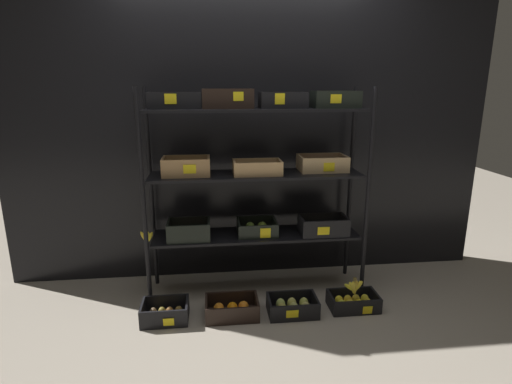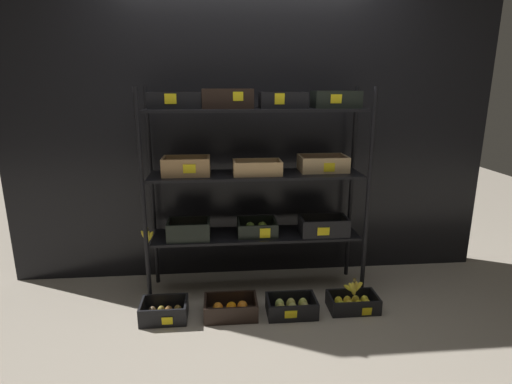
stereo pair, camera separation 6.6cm
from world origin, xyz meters
name	(u,v)px [view 1 (the left image)]	position (x,y,z in m)	size (l,w,h in m)	color
ground_plane	(256,289)	(0.00, 0.00, 0.00)	(10.00, 10.00, 0.00)	gray
storefront_wall	(251,112)	(0.00, 0.40, 1.39)	(4.02, 0.12, 2.78)	black
display_rack	(256,168)	(0.00, 0.00, 1.00)	(1.74, 0.42, 1.60)	black
crate_ground_kiwi	(165,313)	(-0.69, -0.38, 0.05)	(0.33, 0.24, 0.13)	black
crate_ground_orange	(232,309)	(-0.22, -0.37, 0.05)	(0.38, 0.25, 0.13)	black
crate_ground_pear	(293,307)	(0.22, -0.39, 0.05)	(0.36, 0.24, 0.12)	black
crate_ground_lemon	(353,302)	(0.68, -0.37, 0.05)	(0.36, 0.23, 0.11)	black
banana_bunch_loose	(354,287)	(0.68, -0.37, 0.17)	(0.16, 0.04, 0.14)	brown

